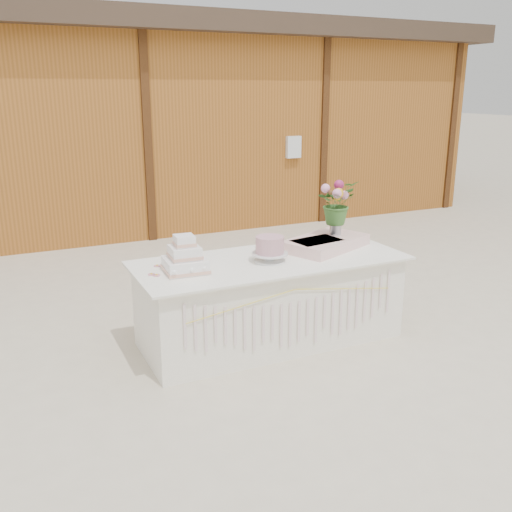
# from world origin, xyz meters

# --- Properties ---
(ground) EXTENTS (80.00, 80.00, 0.00)m
(ground) POSITION_xyz_m (0.00, 0.00, 0.00)
(ground) COLOR beige
(ground) RESTS_ON ground
(barn) EXTENTS (12.60, 4.60, 3.30)m
(barn) POSITION_xyz_m (-0.01, 5.99, 1.68)
(barn) COLOR #95561F
(barn) RESTS_ON ground
(cake_table) EXTENTS (2.40, 1.00, 0.77)m
(cake_table) POSITION_xyz_m (0.00, -0.00, 0.39)
(cake_table) COLOR white
(cake_table) RESTS_ON ground
(wedding_cake) EXTENTS (0.36, 0.36, 0.31)m
(wedding_cake) POSITION_xyz_m (-0.79, -0.02, 0.87)
(wedding_cake) COLOR white
(wedding_cake) RESTS_ON cake_table
(pink_cake_stand) EXTENTS (0.31, 0.31, 0.23)m
(pink_cake_stand) POSITION_xyz_m (-0.04, -0.07, 0.90)
(pink_cake_stand) COLOR silver
(pink_cake_stand) RESTS_ON cake_table
(satin_runner) EXTENTS (0.93, 0.75, 0.10)m
(satin_runner) POSITION_xyz_m (0.63, 0.10, 0.82)
(satin_runner) COLOR beige
(satin_runner) RESTS_ON cake_table
(flower_vase) EXTENTS (0.11, 0.11, 0.15)m
(flower_vase) POSITION_xyz_m (0.78, 0.18, 0.95)
(flower_vase) COLOR #ABABB0
(flower_vase) RESTS_ON satin_runner
(bouquet) EXTENTS (0.45, 0.42, 0.41)m
(bouquet) POSITION_xyz_m (0.78, 0.18, 1.23)
(bouquet) COLOR #39692A
(bouquet) RESTS_ON flower_vase
(loose_flowers) EXTENTS (0.15, 0.30, 0.02)m
(loose_flowers) POSITION_xyz_m (-1.02, 0.11, 0.78)
(loose_flowers) COLOR #CC7D8C
(loose_flowers) RESTS_ON cake_table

